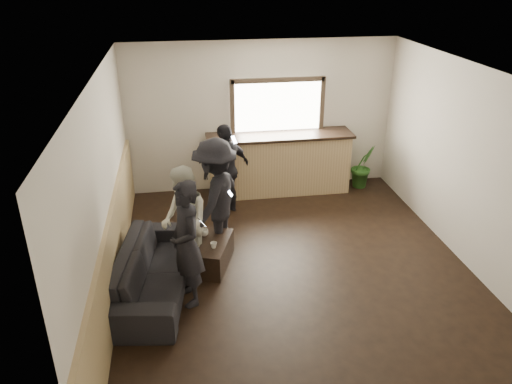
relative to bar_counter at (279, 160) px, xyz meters
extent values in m
cube|color=black|center=(-0.30, -2.70, -0.64)|extent=(5.00, 6.00, 0.01)
cube|color=silver|center=(-0.30, -2.70, 2.16)|extent=(5.00, 6.00, 0.01)
cube|color=beige|center=(-0.30, 0.30, 0.76)|extent=(5.00, 0.01, 2.80)
cube|color=beige|center=(-0.30, -5.70, 0.76)|extent=(5.00, 0.01, 2.80)
cube|color=beige|center=(-2.80, -2.70, 0.76)|extent=(0.01, 6.00, 2.80)
cube|color=beige|center=(2.20, -2.70, 0.76)|extent=(0.01, 6.00, 2.80)
cube|color=tan|center=(-2.77, -2.70, -0.09)|extent=(0.06, 5.90, 1.10)
cube|color=tan|center=(0.00, -0.02, -0.09)|extent=(2.60, 0.60, 1.10)
cube|color=black|center=(0.00, -0.02, 0.48)|extent=(2.70, 0.68, 0.05)
cube|color=white|center=(0.00, 0.26, 0.96)|extent=(1.60, 0.06, 0.90)
cube|color=#3F3326|center=(0.00, 0.23, 1.45)|extent=(1.72, 0.08, 0.08)
cube|color=#3F3326|center=(-0.84, 0.23, 0.96)|extent=(0.08, 0.08, 1.06)
cube|color=#3F3326|center=(0.84, 0.23, 0.96)|extent=(0.08, 0.08, 1.06)
imported|color=black|center=(-2.28, -2.87, -0.32)|extent=(1.17, 2.30, 0.64)
cube|color=black|center=(-1.48, -2.37, -0.45)|extent=(0.74, 0.98, 0.39)
imported|color=silver|center=(-1.56, -2.18, -0.20)|extent=(0.17, 0.17, 0.10)
imported|color=silver|center=(-1.45, -2.55, -0.21)|extent=(0.13, 0.13, 0.09)
imported|color=#2D6623|center=(1.65, -0.05, -0.21)|extent=(0.57, 0.51, 0.85)
imported|color=black|center=(-1.82, -3.15, 0.20)|extent=(0.58, 0.71, 1.69)
cube|color=black|center=(-1.61, -3.09, 0.46)|extent=(0.11, 0.10, 0.12)
cube|color=silver|center=(-1.61, -3.09, 0.46)|extent=(0.09, 0.08, 0.11)
imported|color=beige|center=(-1.83, -2.42, 0.14)|extent=(0.77, 0.89, 1.57)
cube|color=black|center=(-1.62, -2.37, 0.41)|extent=(0.11, 0.09, 0.12)
cube|color=silver|center=(-1.62, -2.37, 0.41)|extent=(0.09, 0.08, 0.11)
imported|color=black|center=(-1.36, -2.00, 0.26)|extent=(1.15, 1.34, 1.80)
cube|color=black|center=(-1.16, -2.11, 0.38)|extent=(0.11, 0.11, 0.12)
cube|color=silver|center=(-1.16, -2.12, 0.39)|extent=(0.10, 0.09, 0.11)
imported|color=black|center=(-1.07, -0.70, 0.16)|extent=(1.00, 0.84, 1.60)
cube|color=black|center=(-0.95, -0.89, 0.75)|extent=(0.11, 0.12, 0.12)
cube|color=silver|center=(-0.95, -0.89, 0.75)|extent=(0.09, 0.10, 0.11)
camera|label=1|loc=(-1.80, -8.58, 3.43)|focal=35.00mm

